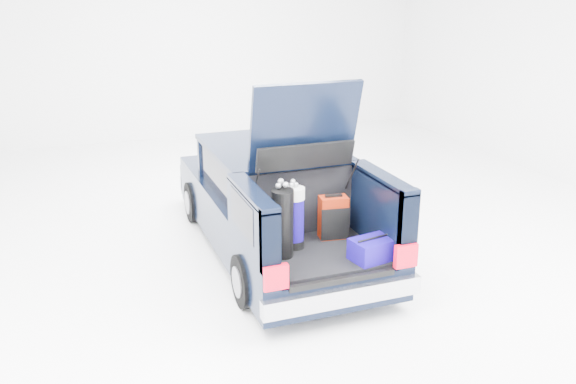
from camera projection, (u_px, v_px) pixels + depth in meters
name	position (u px, v px, depth m)	size (l,w,h in m)	color
ground	(276.00, 249.00, 8.43)	(14.00, 14.00, 0.00)	white
car	(273.00, 201.00, 8.31)	(1.87, 4.65, 2.47)	black
red_suitcase	(333.00, 217.00, 7.22)	(0.35, 0.25, 0.54)	maroon
black_golf_bag	(282.00, 223.00, 6.66)	(0.31, 0.34, 0.89)	black
blue_golf_bag	(294.00, 217.00, 6.92)	(0.30, 0.30, 0.82)	black
blue_duffel	(374.00, 249.00, 6.70)	(0.55, 0.41, 0.26)	#11046D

